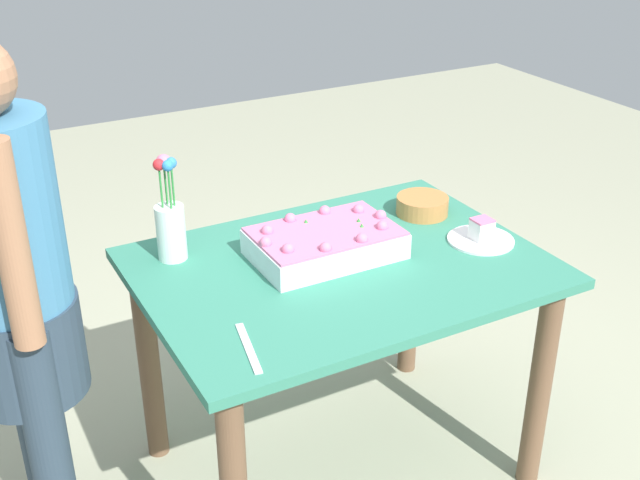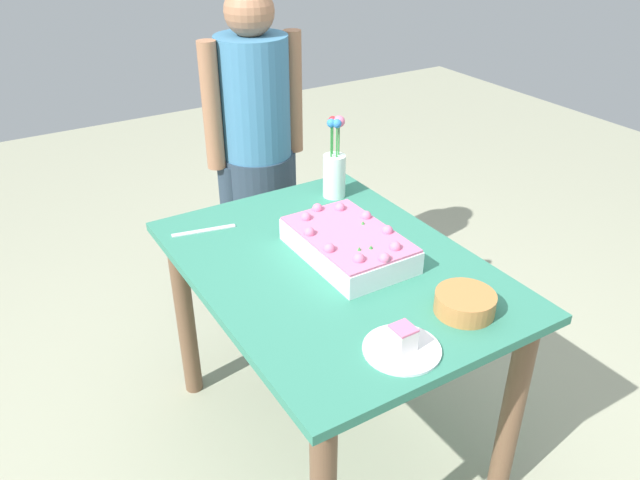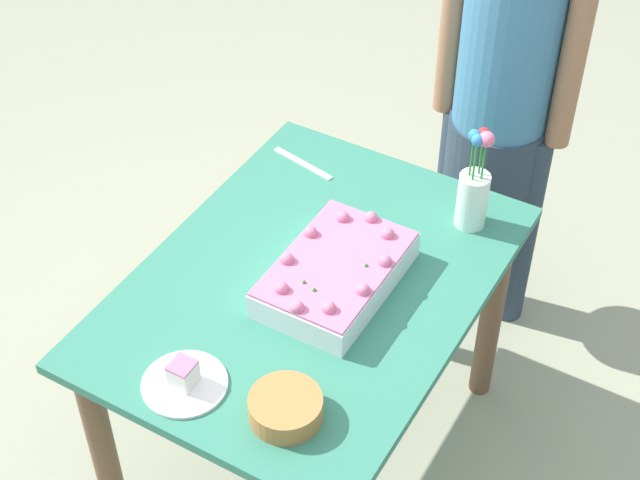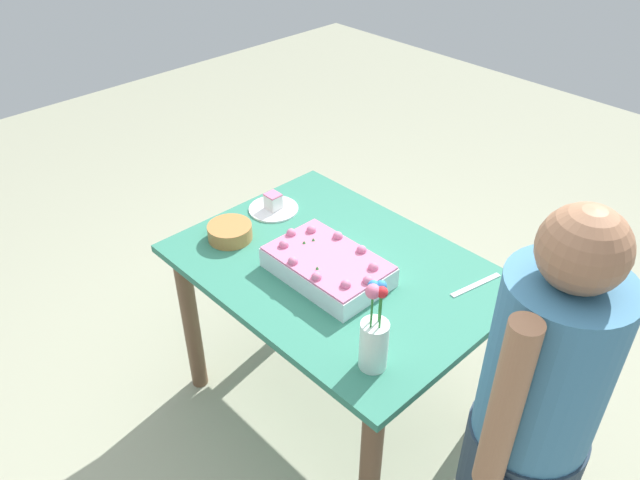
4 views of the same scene
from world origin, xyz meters
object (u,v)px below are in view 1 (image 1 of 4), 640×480
(sheet_cake, at_px, (325,242))
(fruit_bowl, at_px, (422,205))
(flower_vase, at_px, (170,223))
(person_standing, at_px, (12,283))
(serving_plate_with_slice, at_px, (481,236))
(cake_knife, at_px, (249,348))

(sheet_cake, height_order, fruit_bowl, sheet_cake)
(sheet_cake, height_order, flower_vase, flower_vase)
(person_standing, bearing_deg, fruit_bowl, 0.46)
(serving_plate_with_slice, distance_m, cake_knife, 0.89)
(person_standing, bearing_deg, sheet_cake, -6.57)
(cake_knife, distance_m, flower_vase, 0.55)
(sheet_cake, relative_size, flower_vase, 1.34)
(person_standing, bearing_deg, serving_plate_with_slice, -10.37)
(serving_plate_with_slice, bearing_deg, sheet_cake, -17.13)
(cake_knife, relative_size, person_standing, 0.15)
(serving_plate_with_slice, bearing_deg, person_standing, -10.37)
(serving_plate_with_slice, xyz_separation_m, flower_vase, (0.87, -0.35, 0.09))
(cake_knife, xyz_separation_m, fruit_bowl, (-0.83, -0.45, 0.03))
(cake_knife, height_order, person_standing, person_standing)
(flower_vase, height_order, fruit_bowl, flower_vase)
(sheet_cake, relative_size, person_standing, 0.29)
(serving_plate_with_slice, relative_size, fruit_bowl, 1.20)
(flower_vase, bearing_deg, sheet_cake, 153.21)
(sheet_cake, relative_size, serving_plate_with_slice, 2.08)
(fruit_bowl, bearing_deg, flower_vase, -6.42)
(flower_vase, bearing_deg, person_standing, 12.63)
(cake_knife, relative_size, flower_vase, 0.70)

